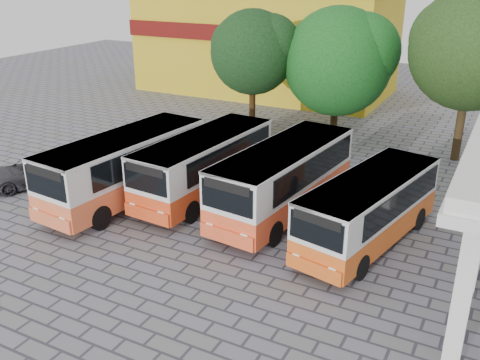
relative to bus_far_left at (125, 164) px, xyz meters
The scene contains 10 objects.
ground 7.36m from the bus_far_left, 17.87° to the right, with size 90.00×90.00×0.00m, color slate.
shophouse_block 24.28m from the bus_far_left, 100.00° to the left, with size 20.40×10.40×8.30m.
bus_far_left is the anchor object (origin of this frame).
bus_centre_left 3.58m from the bus_far_left, 35.46° to the left, with size 3.07×8.24×2.91m.
bus_centre_right 7.15m from the bus_far_left, 16.39° to the left, with size 3.45×8.59×3.01m.
bus_far_right 10.85m from the bus_far_left, ahead, with size 3.83×7.92×2.72m.
tree_left 12.72m from the bus_far_left, 88.27° to the left, with size 5.42×5.16×7.65m.
tree_middle 15.16m from the bus_far_left, 69.23° to the left, with size 6.83×6.50×7.89m.
tree_right 18.54m from the bus_far_left, 45.37° to the left, with size 6.66×6.35×9.19m.
parked_car 5.51m from the bus_far_left, behind, with size 2.12×4.59×1.27m, color #333339.
Camera 1 is at (8.16, -15.24, 10.10)m, focal length 40.00 mm.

